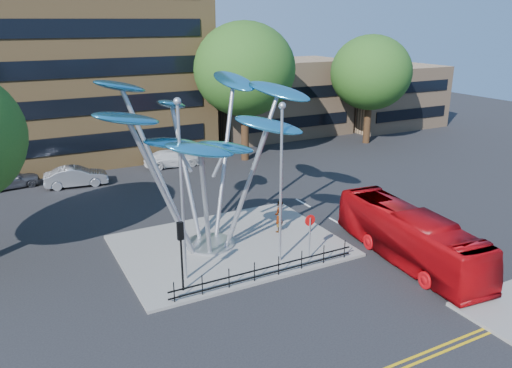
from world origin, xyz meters
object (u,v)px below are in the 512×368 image
traffic_light_island (181,242)px  red_bus (409,236)px  street_lamp_left (181,176)px  parked_car_mid (76,176)px  street_lamp_right (281,170)px  pedestrian (279,216)px  parked_car_right (172,158)px  tree_right (245,70)px  tree_far (371,73)px  no_entry_sign_island (310,229)px  parked_car_left (10,179)px  leaf_sculpture (203,126)px

traffic_light_island → red_bus: 11.91m
street_lamp_left → parked_car_mid: street_lamp_left is taller
street_lamp_right → street_lamp_left: bearing=174.3°
pedestrian → street_lamp_left: bearing=-17.9°
parked_car_right → tree_right: bearing=-94.5°
traffic_light_island → pedestrian: (7.35, 3.78, -1.51)m
tree_far → parked_car_right: 21.54m
tree_right → parked_car_right: size_ratio=2.49×
parked_car_mid → no_entry_sign_island: bearing=-147.6°
parked_car_right → traffic_light_island: bearing=166.7°
parked_car_right → parked_car_mid: bearing=106.3°
parked_car_mid → red_bus: bearing=-140.4°
parked_car_left → red_bus: bearing=-149.6°
tree_right → street_lamp_right: tree_right is taller
tree_far → street_lamp_right: (-21.50, -19.00, -2.01)m
tree_far → leaf_sculpture: 28.53m
leaf_sculpture → pedestrian: 7.28m
red_bus → parked_car_mid: bearing=127.8°
leaf_sculpture → parked_car_mid: leaf_sculpture is taller
street_lamp_left → red_bus: street_lamp_left is taller
parked_car_left → parked_car_right: (12.76, 0.00, -0.00)m
leaf_sculpture → tree_right: bearing=56.7°
parked_car_left → traffic_light_island: bearing=-170.5°
street_lamp_left → parked_car_left: bearing=109.2°
tree_far → street_lamp_left: size_ratio=1.23×
red_bus → pedestrian: 7.50m
tree_far → street_lamp_left: (-26.50, -18.50, -1.75)m
tree_far → street_lamp_right: size_ratio=1.30×
tree_right → red_bus: (-1.40, -21.90, -6.63)m
street_lamp_right → red_bus: 7.69m
street_lamp_right → red_bus: bearing=-25.4°
tree_right → traffic_light_island: size_ratio=3.54×
parked_car_left → tree_far: bearing=-99.3°
traffic_light_island → parked_car_mid: 18.91m
street_lamp_right → traffic_light_island: (-5.50, -0.50, -2.48)m
street_lamp_right → red_bus: street_lamp_right is taller
tree_right → parked_car_left: size_ratio=2.92×
tree_far → no_entry_sign_island: size_ratio=4.41×
traffic_light_island → no_entry_sign_island: size_ratio=1.40×
tree_right → street_lamp_left: (-12.50, -18.50, -2.68)m
traffic_light_island → pedestrian: 8.40m
pedestrian → parked_car_mid: pedestrian is taller
no_entry_sign_island → parked_car_left: bearing=123.0°
no_entry_sign_island → red_bus: bearing=-27.7°
tree_right → street_lamp_left: size_ratio=1.38×
parked_car_left → street_lamp_right: bearing=-157.1°
pedestrian → tree_right: bearing=-149.8°
street_lamp_right → traffic_light_island: street_lamp_right is taller
street_lamp_right → red_bus: size_ratio=0.82×
tree_far → street_lamp_left: tree_far is taller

